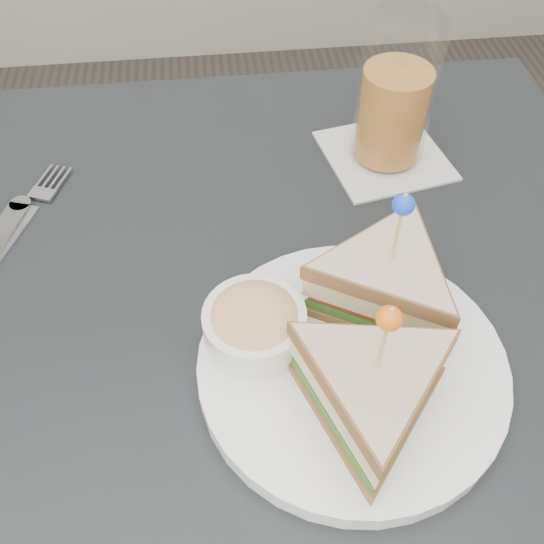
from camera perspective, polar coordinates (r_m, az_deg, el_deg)
The scene contains 4 objects.
table at distance 0.62m, azimuth -0.82°, elevation -8.27°, with size 0.80×0.80×0.75m.
plate_meal at distance 0.50m, azimuth 8.31°, elevation -6.32°, with size 0.33×0.33×0.15m.
cutlery_fork at distance 0.69m, azimuth -22.20°, elevation 4.72°, with size 0.08×0.18×0.01m.
drink_set at distance 0.68m, azimuth 11.42°, elevation 15.41°, with size 0.15×0.15×0.17m.
Camera 1 is at (-0.03, -0.33, 1.20)m, focal length 40.00 mm.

